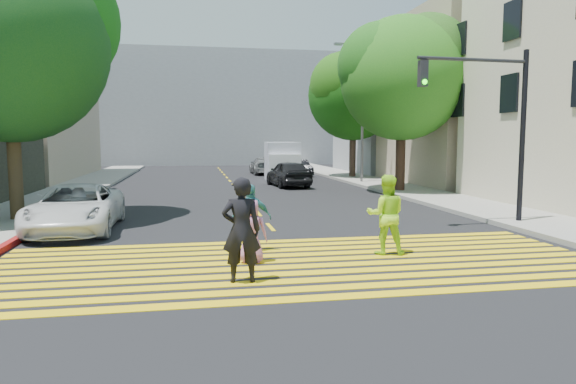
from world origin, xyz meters
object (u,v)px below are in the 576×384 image
object	(u,v)px
white_van	(282,163)
pedestrian_child	(251,231)
pedestrian_woman	(386,215)
silver_car	(263,166)
dark_car_near	(288,173)
tree_left	(11,34)
traffic_signal	(495,113)
tree_right_far	(354,90)
pedestrian_man	(241,230)
pedestrian_extra	(252,218)
tree_right_near	(404,72)
white_sedan	(76,208)
dark_car_parked	(299,168)

from	to	relation	value
white_van	pedestrian_child	bearing A→B (deg)	-96.33
pedestrian_woman	silver_car	world-z (taller)	pedestrian_woman
pedestrian_child	dark_car_near	size ratio (longest dim) A/B	0.32
tree_left	traffic_signal	xyz separation A→B (m)	(14.69, -3.41, -2.49)
tree_right_far	pedestrian_man	size ratio (longest dim) A/B	4.44
dark_car_near	traffic_signal	bearing A→B (deg)	98.93
white_van	pedestrian_extra	bearing A→B (deg)	-96.61
tree_right_near	traffic_signal	xyz separation A→B (m)	(-1.25, -9.99, -2.51)
white_sedan	silver_car	bearing A→B (deg)	68.98
tree_right_far	traffic_signal	xyz separation A→B (m)	(-1.77, -19.68, -2.51)
tree_right_near	white_van	xyz separation A→B (m)	(-4.75, 8.16, -4.84)
tree_right_near	pedestrian_man	bearing A→B (deg)	-122.53
pedestrian_woman	white_van	size ratio (longest dim) A/B	0.34
pedestrian_man	pedestrian_extra	world-z (taller)	pedestrian_man
traffic_signal	tree_left	bearing A→B (deg)	164.42
pedestrian_child	white_sedan	size ratio (longest dim) A/B	0.29
silver_car	pedestrian_extra	bearing A→B (deg)	81.72
tree_right_far	pedestrian_extra	world-z (taller)	tree_right_far
pedestrian_man	pedestrian_woman	distance (m)	3.99
pedestrian_child	dark_car_near	world-z (taller)	dark_car_near
tree_right_near	pedestrian_child	distance (m)	17.05
white_sedan	silver_car	distance (m)	25.08
pedestrian_child	silver_car	xyz separation A→B (m)	(4.10, 28.37, -0.05)
pedestrian_child	pedestrian_woman	bearing A→B (deg)	-161.37
tree_left	traffic_signal	distance (m)	15.28
silver_car	traffic_signal	distance (m)	25.43
dark_car_near	dark_car_parked	xyz separation A→B (m)	(2.38, 8.44, -0.15)
pedestrian_woman	tree_right_near	bearing A→B (deg)	-98.79
pedestrian_extra	traffic_signal	world-z (taller)	traffic_signal
tree_right_far	pedestrian_extra	distance (m)	24.43
white_sedan	white_van	world-z (taller)	white_van
tree_left	pedestrian_extra	world-z (taller)	tree_left
dark_car_near	traffic_signal	distance (m)	15.15
pedestrian_man	pedestrian_woman	size ratio (longest dim) A/B	1.07
white_sedan	tree_right_far	bearing A→B (deg)	51.22
dark_car_parked	white_van	world-z (taller)	white_van
pedestrian_extra	dark_car_parked	distance (m)	25.85
pedestrian_man	traffic_signal	size ratio (longest dim) A/B	0.37
pedestrian_man	dark_car_parked	world-z (taller)	pedestrian_man
pedestrian_extra	traffic_signal	xyz separation A→B (m)	(7.75, 2.20, 2.71)
pedestrian_woman	pedestrian_child	xyz separation A→B (m)	(-3.21, -0.28, -0.24)
pedestrian_man	white_sedan	size ratio (longest dim) A/B	0.41
dark_car_near	silver_car	size ratio (longest dim) A/B	0.98
tree_right_near	tree_right_far	size ratio (longest dim) A/B	1.00
dark_car_near	silver_car	xyz separation A→B (m)	(-0.02, 10.58, -0.10)
pedestrian_extra	white_sedan	size ratio (longest dim) A/B	0.33
tree_right_far	pedestrian_man	world-z (taller)	tree_right_far
pedestrian_child	tree_left	bearing A→B (deg)	-31.24
pedestrian_man	silver_car	world-z (taller)	pedestrian_man
pedestrian_woman	pedestrian_extra	xyz separation A→B (m)	(-3.08, 0.91, -0.13)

